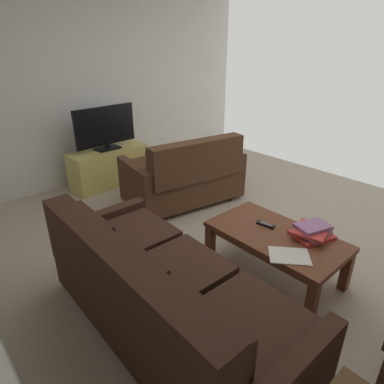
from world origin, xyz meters
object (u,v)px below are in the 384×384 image
tv_stand (109,167)px  tv_remote (266,225)px  coffee_table (276,240)px  loose_magazine (289,256)px  book_stack (312,231)px  loveseat_near (185,175)px  sofa_main (160,296)px  flat_tv (105,127)px

tv_stand → tv_remote: bearing=-178.2°
coffee_table → tv_stand: size_ratio=1.00×
coffee_table → loose_magazine: bearing=142.0°
coffee_table → loose_magazine: 0.32m
coffee_table → tv_stand: 2.71m
tv_stand → book_stack: bearing=-175.9°
tv_stand → loose_magazine: (-2.96, 0.15, 0.15)m
loveseat_near → coffee_table: bearing=167.0°
tv_stand → book_stack: 2.94m
book_stack → loose_magazine: size_ratio=1.24×
tv_remote → loose_magazine: size_ratio=0.56×
sofa_main → loveseat_near: (1.47, -1.48, 0.01)m
loveseat_near → flat_tv: 1.29m
tv_stand → coffee_table: bearing=-179.2°
loveseat_near → tv_stand: loveseat_near is taller
tv_stand → flat_tv: 0.55m
sofa_main → tv_remote: 1.17m
loveseat_near → tv_remote: size_ratio=8.90×
loveseat_near → tv_remote: 1.46m
flat_tv → book_stack: (-2.92, -0.21, -0.36)m
loveseat_near → loose_magazine: 1.89m
sofa_main → book_stack: 1.33m
sofa_main → loveseat_near: 2.09m
loveseat_near → coffee_table: loveseat_near is taller
tv_stand → tv_remote: tv_stand is taller
coffee_table → loveseat_near: bearing=-13.0°
coffee_table → tv_remote: bearing=-16.2°
loveseat_near → book_stack: 1.79m
loveseat_near → coffee_table: (-1.57, 0.36, -0.03)m
tv_remote → book_stack: bearing=-159.4°
loveseat_near → tv_remote: loveseat_near is taller
flat_tv → loveseat_near: bearing=-160.8°
loveseat_near → tv_stand: 1.22m
tv_stand → flat_tv: flat_tv is taller
sofa_main → tv_stand: (2.62, -1.08, -0.10)m
loose_magazine → sofa_main: bearing=118.8°
loose_magazine → tv_remote: bearing=17.8°
sofa_main → loose_magazine: bearing=-110.1°
book_stack → loose_magazine: (-0.03, 0.37, -0.05)m
flat_tv → tv_remote: size_ratio=5.30×
coffee_table → tv_stand: tv_stand is taller
flat_tv → loose_magazine: 2.99m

